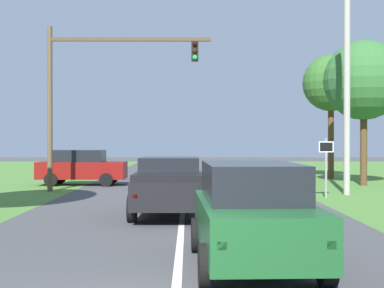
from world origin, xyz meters
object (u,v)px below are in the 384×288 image
(keep_moving_sign, at_px, (326,160))
(extra_tree_1, at_px, (331,84))
(crossing_suv_far, at_px, (81,167))
(utility_pole_right, at_px, (347,74))
(red_suv_near, at_px, (252,213))
(pickup_truck_lead, at_px, (170,185))
(oak_tree_right, at_px, (364,81))
(traffic_light, at_px, (93,82))

(keep_moving_sign, bearing_deg, extra_tree_1, 75.06)
(keep_moving_sign, relative_size, extra_tree_1, 0.32)
(crossing_suv_far, relative_size, extra_tree_1, 0.60)
(crossing_suv_far, bearing_deg, keep_moving_sign, -31.26)
(utility_pole_right, bearing_deg, extra_tree_1, 79.63)
(red_suv_near, bearing_deg, pickup_truck_lead, 103.78)
(oak_tree_right, distance_m, crossing_suv_far, 15.47)
(oak_tree_right, xyz_separation_m, extra_tree_1, (-0.39, 5.27, 0.36))
(pickup_truck_lead, bearing_deg, extra_tree_1, 61.29)
(pickup_truck_lead, relative_size, oak_tree_right, 0.72)
(crossing_suv_far, bearing_deg, utility_pole_right, -23.37)
(oak_tree_right, bearing_deg, pickup_truck_lead, -129.58)
(pickup_truck_lead, height_order, crossing_suv_far, crossing_suv_far)
(keep_moving_sign, bearing_deg, traffic_light, 163.03)
(red_suv_near, relative_size, pickup_truck_lead, 0.89)
(pickup_truck_lead, xyz_separation_m, crossing_suv_far, (-5.07, 12.14, 0.02))
(pickup_truck_lead, height_order, oak_tree_right, oak_tree_right)
(utility_pole_right, bearing_deg, crossing_suv_far, 156.63)
(red_suv_near, height_order, extra_tree_1, extra_tree_1)
(pickup_truck_lead, xyz_separation_m, oak_tree_right, (9.72, 11.76, 4.52))
(crossing_suv_far, relative_size, utility_pole_right, 0.44)
(oak_tree_right, bearing_deg, utility_pole_right, -114.36)
(oak_tree_right, relative_size, extra_tree_1, 0.99)
(keep_moving_sign, bearing_deg, crossing_suv_far, 148.74)
(pickup_truck_lead, relative_size, extra_tree_1, 0.71)
(crossing_suv_far, bearing_deg, pickup_truck_lead, -67.33)
(red_suv_near, distance_m, extra_tree_1, 25.90)
(traffic_light, distance_m, keep_moving_sign, 11.04)
(pickup_truck_lead, bearing_deg, crossing_suv_far, 112.67)
(keep_moving_sign, relative_size, crossing_suv_far, 0.53)
(oak_tree_right, relative_size, crossing_suv_far, 1.65)
(traffic_light, relative_size, oak_tree_right, 1.00)
(traffic_light, bearing_deg, pickup_truck_lead, -65.39)
(utility_pole_right, height_order, extra_tree_1, utility_pole_right)
(keep_moving_sign, bearing_deg, pickup_truck_lead, -139.47)
(crossing_suv_far, xyz_separation_m, utility_pole_right, (12.52, -5.41, 4.28))
(utility_pole_right, bearing_deg, oak_tree_right, 65.64)
(pickup_truck_lead, distance_m, keep_moving_sign, 8.18)
(red_suv_near, distance_m, oak_tree_right, 21.09)
(pickup_truck_lead, distance_m, traffic_light, 10.06)
(red_suv_near, relative_size, keep_moving_sign, 1.98)
(traffic_light, relative_size, keep_moving_sign, 3.11)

